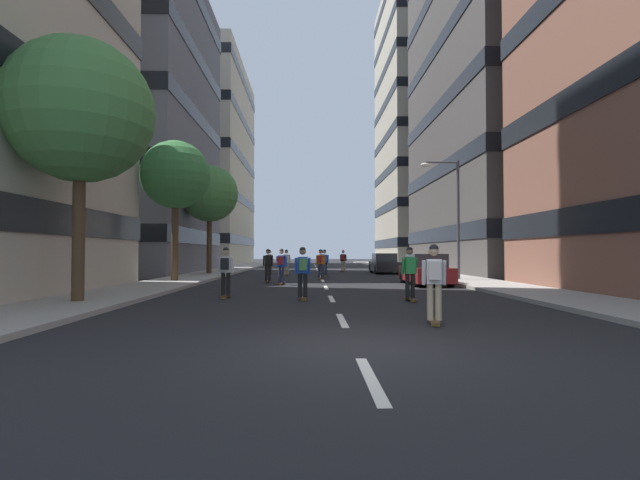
{
  "coord_description": "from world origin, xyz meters",
  "views": [
    {
      "loc": [
        -0.78,
        -7.83,
        1.6
      ],
      "look_at": [
        0.0,
        24.05,
        2.45
      ],
      "focal_mm": 25.87,
      "sensor_mm": 36.0,
      "label": 1
    }
  ],
  "objects_px": {
    "street_tree_mid": "(80,112)",
    "skater_9": "(286,261)",
    "skater_4": "(281,264)",
    "skater_7": "(303,270)",
    "skater_2": "(343,259)",
    "skater_5": "(226,269)",
    "parked_car_mid": "(426,271)",
    "skater_1": "(410,271)",
    "street_tree_far": "(175,176)",
    "skater_11": "(269,260)",
    "street_tree_near": "(210,194)",
    "parked_car_near": "(384,264)",
    "skater_3": "(320,262)",
    "skater_0": "(268,264)",
    "skater_8": "(322,260)",
    "skater_6": "(325,261)",
    "streetlamp_right": "(451,206)",
    "skater_10": "(434,279)"
  },
  "relations": [
    {
      "from": "skater_8",
      "to": "skater_7",
      "type": "bearing_deg",
      "value": -93.43
    },
    {
      "from": "skater_1",
      "to": "skater_6",
      "type": "bearing_deg",
      "value": 98.47
    },
    {
      "from": "skater_6",
      "to": "skater_9",
      "type": "xyz_separation_m",
      "value": [
        -2.55,
        0.84,
        -0.03
      ]
    },
    {
      "from": "streetlamp_right",
      "to": "skater_5",
      "type": "distance_m",
      "value": 14.26
    },
    {
      "from": "skater_5",
      "to": "skater_4",
      "type": "bearing_deg",
      "value": 76.62
    },
    {
      "from": "skater_4",
      "to": "skater_7",
      "type": "xyz_separation_m",
      "value": [
        1.15,
        -7.23,
        0.0
      ]
    },
    {
      "from": "parked_car_near",
      "to": "street_tree_far",
      "type": "distance_m",
      "value": 17.38
    },
    {
      "from": "street_tree_mid",
      "to": "skater_9",
      "type": "distance_m",
      "value": 18.44
    },
    {
      "from": "skater_2",
      "to": "skater_5",
      "type": "distance_m",
      "value": 22.01
    },
    {
      "from": "streetlamp_right",
      "to": "skater_6",
      "type": "relative_size",
      "value": 3.65
    },
    {
      "from": "street_tree_mid",
      "to": "skater_8",
      "type": "relative_size",
      "value": 4.46
    },
    {
      "from": "skater_2",
      "to": "skater_5",
      "type": "height_order",
      "value": "same"
    },
    {
      "from": "parked_car_near",
      "to": "skater_10",
      "type": "distance_m",
      "value": 24.92
    },
    {
      "from": "streetlamp_right",
      "to": "skater_5",
      "type": "height_order",
      "value": "streetlamp_right"
    },
    {
      "from": "street_tree_mid",
      "to": "skater_11",
      "type": "relative_size",
      "value": 4.46
    },
    {
      "from": "parked_car_near",
      "to": "street_tree_mid",
      "type": "xyz_separation_m",
      "value": [
        -12.69,
        -20.82,
        5.17
      ]
    },
    {
      "from": "skater_0",
      "to": "skater_11",
      "type": "xyz_separation_m",
      "value": [
        -0.82,
        10.56,
        0.03
      ]
    },
    {
      "from": "skater_9",
      "to": "skater_4",
      "type": "bearing_deg",
      "value": -88.95
    },
    {
      "from": "street_tree_near",
      "to": "skater_0",
      "type": "bearing_deg",
      "value": -58.65
    },
    {
      "from": "parked_car_mid",
      "to": "street_tree_far",
      "type": "distance_m",
      "value": 13.69
    },
    {
      "from": "parked_car_near",
      "to": "skater_8",
      "type": "relative_size",
      "value": 2.47
    },
    {
      "from": "street_tree_far",
      "to": "skater_4",
      "type": "xyz_separation_m",
      "value": [
        5.6,
        -1.42,
        -4.58
      ]
    },
    {
      "from": "parked_car_mid",
      "to": "skater_7",
      "type": "height_order",
      "value": "skater_7"
    },
    {
      "from": "street_tree_far",
      "to": "skater_5",
      "type": "bearing_deg",
      "value": -62.92
    },
    {
      "from": "parked_car_mid",
      "to": "skater_1",
      "type": "relative_size",
      "value": 2.47
    },
    {
      "from": "skater_3",
      "to": "skater_10",
      "type": "height_order",
      "value": "same"
    },
    {
      "from": "skater_2",
      "to": "skater_11",
      "type": "height_order",
      "value": "same"
    },
    {
      "from": "parked_car_near",
      "to": "streetlamp_right",
      "type": "relative_size",
      "value": 0.68
    },
    {
      "from": "skater_1",
      "to": "skater_6",
      "type": "xyz_separation_m",
      "value": [
        -2.25,
        15.15,
        0.03
      ]
    },
    {
      "from": "street_tree_near",
      "to": "skater_6",
      "type": "distance_m",
      "value": 9.52
    },
    {
      "from": "street_tree_mid",
      "to": "skater_5",
      "type": "distance_m",
      "value": 6.66
    },
    {
      "from": "skater_0",
      "to": "parked_car_near",
      "type": "bearing_deg",
      "value": 52.91
    },
    {
      "from": "skater_3",
      "to": "skater_9",
      "type": "bearing_deg",
      "value": 122.42
    },
    {
      "from": "parked_car_near",
      "to": "skater_9",
      "type": "height_order",
      "value": "skater_9"
    },
    {
      "from": "street_tree_near",
      "to": "parked_car_mid",
      "type": "bearing_deg",
      "value": -37.81
    },
    {
      "from": "skater_4",
      "to": "skater_8",
      "type": "height_order",
      "value": "same"
    },
    {
      "from": "skater_2",
      "to": "skater_4",
      "type": "bearing_deg",
      "value": -105.71
    },
    {
      "from": "parked_car_near",
      "to": "skater_11",
      "type": "xyz_separation_m",
      "value": [
        -8.71,
        0.12,
        0.32
      ]
    },
    {
      "from": "skater_9",
      "to": "skater_11",
      "type": "distance_m",
      "value": 4.29
    },
    {
      "from": "skater_10",
      "to": "skater_11",
      "type": "height_order",
      "value": "same"
    },
    {
      "from": "skater_4",
      "to": "skater_7",
      "type": "relative_size",
      "value": 1.0
    },
    {
      "from": "skater_0",
      "to": "skater_2",
      "type": "height_order",
      "value": "same"
    },
    {
      "from": "skater_0",
      "to": "skater_5",
      "type": "height_order",
      "value": "same"
    },
    {
      "from": "skater_5",
      "to": "parked_car_mid",
      "type": "bearing_deg",
      "value": 36.26
    },
    {
      "from": "skater_7",
      "to": "skater_9",
      "type": "relative_size",
      "value": 1.0
    },
    {
      "from": "skater_0",
      "to": "skater_6",
      "type": "distance_m",
      "value": 6.54
    },
    {
      "from": "skater_3",
      "to": "skater_10",
      "type": "distance_m",
      "value": 17.5
    },
    {
      "from": "skater_0",
      "to": "skater_4",
      "type": "bearing_deg",
      "value": -65.84
    },
    {
      "from": "skater_6",
      "to": "skater_9",
      "type": "height_order",
      "value": "same"
    },
    {
      "from": "skater_6",
      "to": "skater_7",
      "type": "xyz_separation_m",
      "value": [
        -1.25,
        -14.73,
        0.0
      ]
    }
  ]
}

